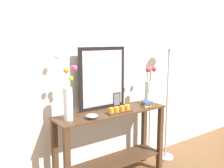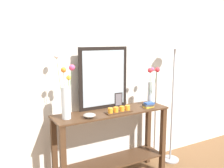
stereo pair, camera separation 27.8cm
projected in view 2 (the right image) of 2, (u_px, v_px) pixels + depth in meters
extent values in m
cube|color=silver|center=(99.00, 65.00, 3.01)|extent=(6.40, 0.08, 2.70)
cube|color=#472D1C|center=(112.00, 112.00, 2.84)|extent=(1.36, 0.37, 0.02)
cube|color=#472D1C|center=(112.00, 162.00, 2.95)|extent=(1.30, 0.33, 0.02)
cube|color=#472D1C|center=(63.00, 166.00, 2.48)|extent=(0.06, 0.06, 0.83)
cube|color=#472D1C|center=(163.00, 141.00, 3.10)|extent=(0.06, 0.06, 0.83)
cube|color=#472D1C|center=(54.00, 154.00, 2.73)|extent=(0.06, 0.06, 0.83)
cube|color=#472D1C|center=(148.00, 133.00, 3.35)|extent=(0.06, 0.06, 0.83)
cube|color=black|center=(103.00, 78.00, 2.90)|extent=(0.61, 0.03, 0.72)
cube|color=#9EADB7|center=(104.00, 78.00, 2.89)|extent=(0.53, 0.00, 0.64)
cylinder|color=silver|center=(66.00, 103.00, 2.54)|extent=(0.09, 0.09, 0.33)
cylinder|color=#4C753D|center=(68.00, 97.00, 2.55)|extent=(0.03, 0.03, 0.40)
sphere|color=yellow|center=(69.00, 78.00, 2.53)|extent=(0.05, 0.05, 0.05)
cylinder|color=#4C753D|center=(65.00, 94.00, 2.50)|extent=(0.02, 0.03, 0.49)
sphere|color=orange|center=(63.00, 70.00, 2.45)|extent=(0.05, 0.05, 0.05)
cylinder|color=#4C753D|center=(60.00, 87.00, 2.54)|extent=(0.04, 0.10, 0.62)
sphere|color=silver|center=(56.00, 56.00, 2.52)|extent=(0.06, 0.06, 0.06)
cylinder|color=#4C753D|center=(69.00, 93.00, 2.51)|extent=(0.06, 0.03, 0.51)
sphere|color=#EA4275|center=(72.00, 68.00, 2.47)|extent=(0.06, 0.06, 0.06)
cylinder|color=silver|center=(151.00, 93.00, 3.08)|extent=(0.08, 0.08, 0.29)
cylinder|color=#4C753D|center=(150.00, 87.00, 3.04)|extent=(0.05, 0.03, 0.43)
sphere|color=#B24CB7|center=(150.00, 70.00, 2.98)|extent=(0.05, 0.05, 0.05)
cylinder|color=#4C753D|center=(152.00, 87.00, 3.01)|extent=(0.07, 0.08, 0.44)
sphere|color=#EA4275|center=(152.00, 69.00, 2.92)|extent=(0.05, 0.05, 0.05)
cylinder|color=#4C753D|center=(154.00, 87.00, 3.07)|extent=(0.09, 0.01, 0.42)
sphere|color=red|center=(157.00, 70.00, 3.05)|extent=(0.06, 0.06, 0.06)
cylinder|color=#4C753D|center=(150.00, 87.00, 3.00)|extent=(0.08, 0.09, 0.43)
sphere|color=red|center=(150.00, 70.00, 2.91)|extent=(0.06, 0.06, 0.06)
cube|color=#472D1C|center=(119.00, 112.00, 2.78)|extent=(0.32, 0.09, 0.01)
cylinder|color=orange|center=(110.00, 110.00, 2.72)|extent=(0.06, 0.06, 0.05)
cylinder|color=orange|center=(116.00, 109.00, 2.76)|extent=(0.06, 0.06, 0.05)
cylinder|color=orange|center=(122.00, 109.00, 2.80)|extent=(0.06, 0.06, 0.05)
cylinder|color=orange|center=(127.00, 108.00, 2.83)|extent=(0.06, 0.06, 0.05)
cube|color=black|center=(118.00, 99.00, 3.03)|extent=(0.11, 0.01, 0.17)
cube|color=slate|center=(119.00, 100.00, 3.03)|extent=(0.09, 0.00, 0.14)
cylinder|color=#9E9389|center=(89.00, 117.00, 2.59)|extent=(0.05, 0.05, 0.01)
ellipsoid|color=#9E9389|center=(89.00, 115.00, 2.59)|extent=(0.13, 0.13, 0.04)
cube|color=gold|center=(148.00, 107.00, 2.99)|extent=(0.12, 0.08, 0.02)
cube|color=#424247|center=(148.00, 105.00, 2.98)|extent=(0.12, 0.10, 0.02)
cube|color=#2D519E|center=(149.00, 103.00, 2.98)|extent=(0.12, 0.09, 0.02)
cylinder|color=#9E9EA3|center=(170.00, 159.00, 3.48)|extent=(0.24, 0.24, 0.02)
cylinder|color=#9E9EA3|center=(172.00, 106.00, 3.34)|extent=(0.02, 0.02, 1.52)
cone|color=beige|center=(175.00, 44.00, 3.20)|extent=(0.18, 0.18, 0.10)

